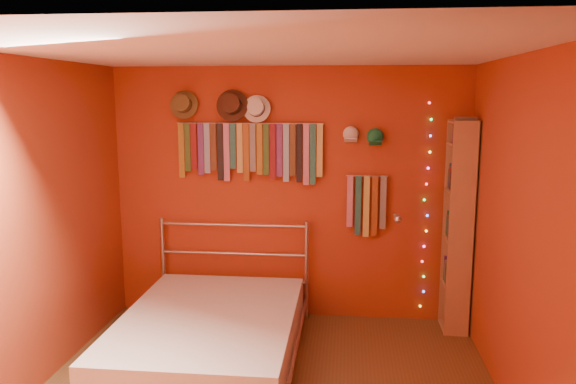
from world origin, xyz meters
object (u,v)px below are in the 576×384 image
(tie_rack, at_px, (251,149))
(bed, at_px, (209,336))
(bookshelf, at_px, (463,226))
(reading_lamp, at_px, (397,218))

(tie_rack, bearing_deg, bed, -99.62)
(bookshelf, height_order, bed, bookshelf)
(tie_rack, height_order, bookshelf, bookshelf)
(reading_lamp, relative_size, bed, 0.16)
(tie_rack, height_order, bed, tie_rack)
(reading_lamp, height_order, bookshelf, bookshelf)
(tie_rack, height_order, reading_lamp, tie_rack)
(tie_rack, relative_size, reading_lamp, 4.47)
(tie_rack, xyz_separation_m, bookshelf, (2.02, -0.16, -0.68))
(reading_lamp, bearing_deg, bed, -150.78)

